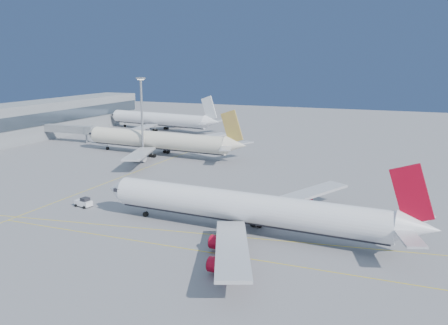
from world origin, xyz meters
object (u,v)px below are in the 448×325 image
Objects in this scene: airliner_virgin at (251,209)px; airliner_third at (161,119)px; pushback_tug at (84,202)px; light_mast at (142,110)px; airliner_etihad at (160,141)px.

airliner_virgin is 1.05× the size of airliner_third.
pushback_tug is at bearing -59.70° from airliner_third.
pushback_tug is 0.16× the size of light_mast.
pushback_tug is (14.36, -60.49, -4.24)m from airliner_etihad.
airliner_etihad is at bearing 135.02° from airliner_virgin.
airliner_virgin is at bearing 7.93° from pushback_tug.
pushback_tug is at bearing -71.15° from light_mast.
airliner_third is at bearing 124.31° from airliner_etihad.
light_mast reaches higher than airliner_virgin.
airliner_third is at bearing 122.43° from pushback_tug.
light_mast reaches higher than pushback_tug.
airliner_etihad is 1.03× the size of airliner_third.
airliner_virgin is 145.05m from airliner_third.
airliner_etihad is at bearing 114.51° from pushback_tug.
airliner_virgin is 2.51× the size of light_mast.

